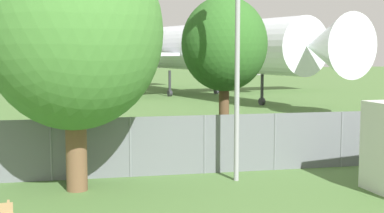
{
  "coord_description": "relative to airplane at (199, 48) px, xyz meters",
  "views": [
    {
      "loc": [
        -4.12,
        -6.18,
        4.22
      ],
      "look_at": [
        0.19,
        14.39,
        2.0
      ],
      "focal_mm": 50.0,
      "sensor_mm": 36.0,
      "label": 1
    }
  ],
  "objects": [
    {
      "name": "tree_near_hangar",
      "position": [
        -10.9,
        -31.93,
        0.29
      ],
      "size": [
        5.27,
        5.27,
        7.65
      ],
      "color": "brown",
      "rests_on": "ground"
    },
    {
      "name": "tree_left_of_cabin",
      "position": [
        -5.31,
        -28.24,
        -0.02
      ],
      "size": [
        3.3,
        3.3,
        6.27
      ],
      "color": "brown",
      "rests_on": "ground"
    },
    {
      "name": "perimeter_fence",
      "position": [
        -6.62,
        -30.54,
        -3.43
      ],
      "size": [
        56.07,
        0.07,
        2.02
      ],
      "color": "slate",
      "rests_on": "ground"
    },
    {
      "name": "light_mast",
      "position": [
        -5.84,
        -31.74,
        0.45
      ],
      "size": [
        0.44,
        0.44,
        8.04
      ],
      "color": "#99999E",
      "rests_on": "ground"
    },
    {
      "name": "airplane",
      "position": [
        0.0,
        0.0,
        0.0
      ],
      "size": [
        29.12,
        36.97,
        12.95
      ],
      "rotation": [
        0.0,
        0.0,
        -1.26
      ],
      "color": "silver",
      "rests_on": "ground"
    }
  ]
}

